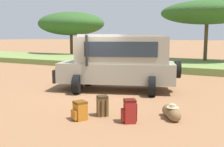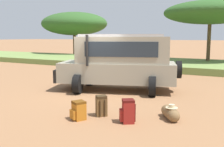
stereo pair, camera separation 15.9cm
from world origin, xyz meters
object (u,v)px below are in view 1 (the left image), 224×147
at_px(backpack_beside_front_wheel, 129,111).
at_px(acacia_tree_left_mid, 207,13).
at_px(backpack_near_rear_wheel, 102,106).
at_px(duffel_bag_low_black_case, 171,112).
at_px(acacia_tree_far_left, 71,24).
at_px(safari_vehicle, 119,61).
at_px(backpack_cluster_center, 80,111).

bearing_deg(backpack_beside_front_wheel, acacia_tree_left_mid, 91.23).
relative_size(backpack_near_rear_wheel, duffel_bag_low_black_case, 0.75).
height_order(duffel_bag_low_black_case, acacia_tree_far_left, acacia_tree_far_left).
bearing_deg(backpack_beside_front_wheel, duffel_bag_low_black_case, 43.76).
xyz_separation_m(safari_vehicle, backpack_beside_front_wheel, (2.17, -3.78, -0.98)).
xyz_separation_m(backpack_cluster_center, backpack_near_rear_wheel, (0.37, 0.63, 0.04)).
bearing_deg(backpack_near_rear_wheel, acacia_tree_far_left, 128.74).
height_order(safari_vehicle, backpack_near_rear_wheel, safari_vehicle).
xyz_separation_m(backpack_beside_front_wheel, acacia_tree_left_mid, (-0.33, 15.53, 3.86)).
height_order(duffel_bag_low_black_case, acacia_tree_left_mid, acacia_tree_left_mid).
bearing_deg(backpack_cluster_center, backpack_near_rear_wheel, 59.35).
bearing_deg(backpack_cluster_center, acacia_tree_far_left, 127.06).
bearing_deg(backpack_cluster_center, safari_vehicle, 101.14).
relative_size(duffel_bag_low_black_case, acacia_tree_left_mid, 0.11).
bearing_deg(duffel_bag_low_black_case, safari_vehicle, 137.00).
xyz_separation_m(backpack_beside_front_wheel, backpack_near_rear_wheel, (-0.97, 0.20, -0.02)).
bearing_deg(backpack_cluster_center, acacia_tree_left_mid, 86.40).
relative_size(duffel_bag_low_black_case, acacia_tree_far_left, 0.11).
xyz_separation_m(backpack_beside_front_wheel, backpack_cluster_center, (-1.34, -0.43, -0.06)).
bearing_deg(backpack_beside_front_wheel, backpack_near_rear_wheel, 168.28).
distance_m(backpack_cluster_center, backpack_near_rear_wheel, 0.73).
bearing_deg(acacia_tree_left_mid, backpack_cluster_center, -93.60).
height_order(backpack_beside_front_wheel, acacia_tree_far_left, acacia_tree_far_left).
bearing_deg(acacia_tree_far_left, acacia_tree_left_mid, -10.20).
bearing_deg(acacia_tree_far_left, duffel_bag_low_black_case, -46.67).
bearing_deg(safari_vehicle, acacia_tree_left_mid, 81.14).
bearing_deg(backpack_near_rear_wheel, acacia_tree_left_mid, 87.64).
height_order(safari_vehicle, duffel_bag_low_black_case, safari_vehicle).
bearing_deg(backpack_beside_front_wheel, backpack_cluster_center, -162.21).
height_order(backpack_beside_front_wheel, duffel_bag_low_black_case, backpack_beside_front_wheel).
height_order(safari_vehicle, backpack_beside_front_wheel, safari_vehicle).
distance_m(safari_vehicle, duffel_bag_low_black_case, 4.38).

